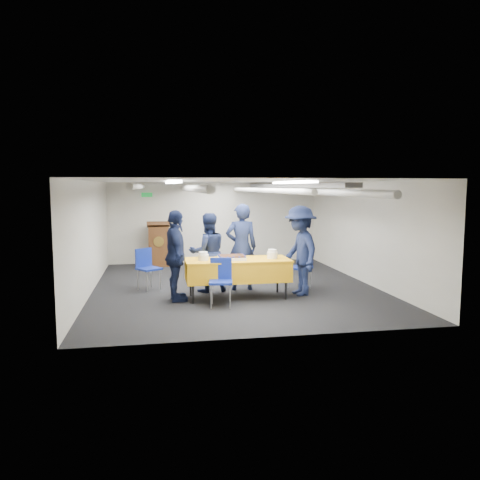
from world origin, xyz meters
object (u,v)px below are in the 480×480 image
serving_table (237,270)px  sailor_d (300,251)px  chair_near (221,277)px  sailor_c (176,256)px  podium (159,244)px  chair_left (147,265)px  sailor_b (208,253)px  sailor_a (241,247)px  chair_right (302,263)px  sheet_cake (232,257)px

serving_table → sailor_d: 1.33m
chair_near → sailor_c: bearing=149.0°
serving_table → podium: podium is taller
serving_table → podium: bearing=110.2°
chair_left → sailor_b: (1.26, -0.45, 0.29)m
chair_near → sailor_a: bearing=63.6°
podium → chair_right: bearing=-48.2°
podium → sailor_a: sailor_a is taller
chair_right → chair_left: same height
sailor_b → chair_right: bearing=171.7°
sailor_a → sailor_b: bearing=5.5°
serving_table → sailor_b: sailor_b is taller
serving_table → sheet_cake: bearing=-152.1°
serving_table → sailor_a: bearing=73.5°
chair_near → chair_right: 2.27m
chair_right → sailor_b: (-2.04, -0.01, 0.29)m
serving_table → sailor_c: sailor_c is taller
podium → chair_left: podium is taller
sailor_a → sailor_d: bearing=149.7°
podium → sailor_d: sailor_d is taller
serving_table → podium: (-1.49, 4.06, 0.05)m
serving_table → podium: 4.32m
sailor_b → chair_left: bearing=-28.1°
sailor_b → sailor_c: (-0.69, -0.70, 0.05)m
sheet_cake → chair_left: 2.04m
sheet_cake → sailor_c: 1.08m
chair_right → sailor_b: 2.07m
sheet_cake → sailor_a: size_ratio=0.29×
serving_table → sailor_b: bearing=127.6°
chair_right → chair_near: bearing=-148.5°
podium → sailor_a: 3.77m
sailor_b → serving_table: bearing=119.1°
podium → chair_left: size_ratio=1.44×
sheet_cake → chair_near: size_ratio=0.60×
chair_left → sailor_c: bearing=-63.4°
chair_near → chair_left: size_ratio=1.00×
chair_right → sailor_c: 2.84m
serving_table → chair_left: chair_left is taller
chair_left → sailor_c: 1.33m
podium → sheet_cake: bearing=-71.5°
sheet_cake → chair_right: (1.66, 0.73, -0.28)m
sailor_b → sailor_d: bearing=152.1°
chair_right → sailor_d: (-0.25, -0.64, 0.37)m
podium → sailor_a: (1.70, -3.35, 0.30)m
sheet_cake → sailor_b: 0.82m
sailor_c → sailor_d: bearing=-91.9°
chair_near → sailor_b: 1.22m
serving_table → chair_near: 0.66m
sheet_cake → sailor_d: (1.40, 0.09, 0.09)m
sailor_c → chair_near: bearing=-124.5°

